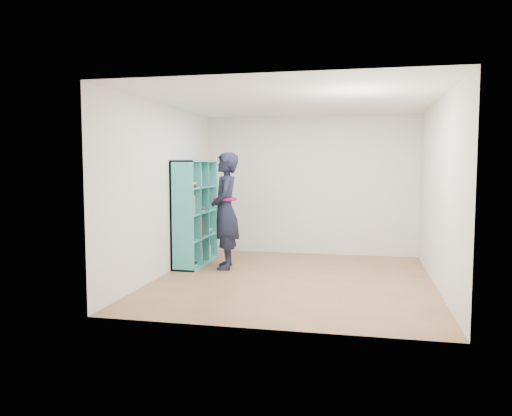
# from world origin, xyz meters

# --- Properties ---
(floor) EXTENTS (4.50, 4.50, 0.00)m
(floor) POSITION_xyz_m (0.00, 0.00, 0.00)
(floor) COLOR brown
(floor) RESTS_ON ground
(ceiling) EXTENTS (4.50, 4.50, 0.00)m
(ceiling) POSITION_xyz_m (0.00, 0.00, 2.60)
(ceiling) COLOR white
(ceiling) RESTS_ON wall_back
(wall_left) EXTENTS (0.02, 4.50, 2.60)m
(wall_left) POSITION_xyz_m (-2.00, 0.00, 1.30)
(wall_left) COLOR silver
(wall_left) RESTS_ON floor
(wall_right) EXTENTS (0.02, 4.50, 2.60)m
(wall_right) POSITION_xyz_m (2.00, 0.00, 1.30)
(wall_right) COLOR silver
(wall_right) RESTS_ON floor
(wall_back) EXTENTS (4.00, 0.02, 2.60)m
(wall_back) POSITION_xyz_m (0.00, 2.25, 1.30)
(wall_back) COLOR silver
(wall_back) RESTS_ON floor
(wall_front) EXTENTS (4.00, 0.02, 2.60)m
(wall_front) POSITION_xyz_m (0.00, -2.25, 1.30)
(wall_front) COLOR silver
(wall_front) RESTS_ON floor
(bookshelf) EXTENTS (0.39, 1.32, 1.76)m
(bookshelf) POSITION_xyz_m (-1.83, 0.85, 0.87)
(bookshelf) COLOR teal
(bookshelf) RESTS_ON floor
(person) EXTENTS (0.60, 0.78, 1.89)m
(person) POSITION_xyz_m (-1.20, 0.60, 0.95)
(person) COLOR black
(person) RESTS_ON floor
(smartphone) EXTENTS (0.05, 0.10, 0.14)m
(smartphone) POSITION_xyz_m (-1.37, 0.65, 1.07)
(smartphone) COLOR silver
(smartphone) RESTS_ON person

